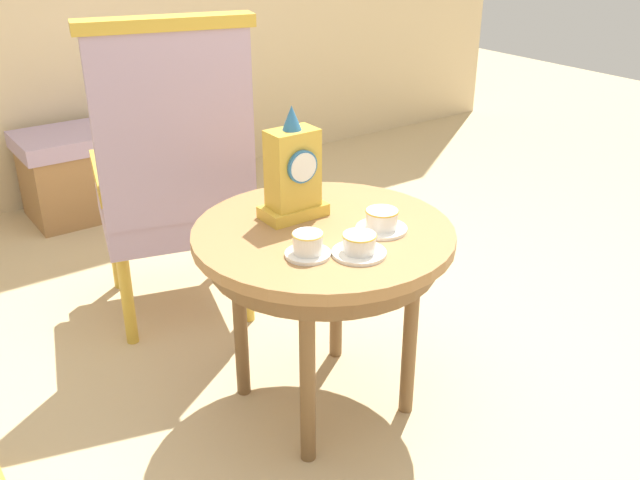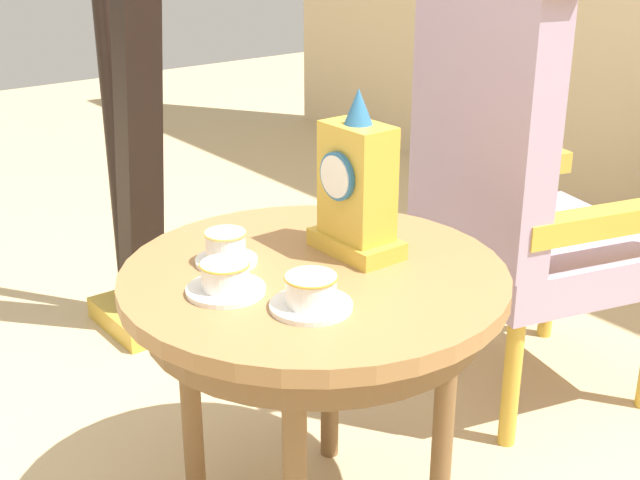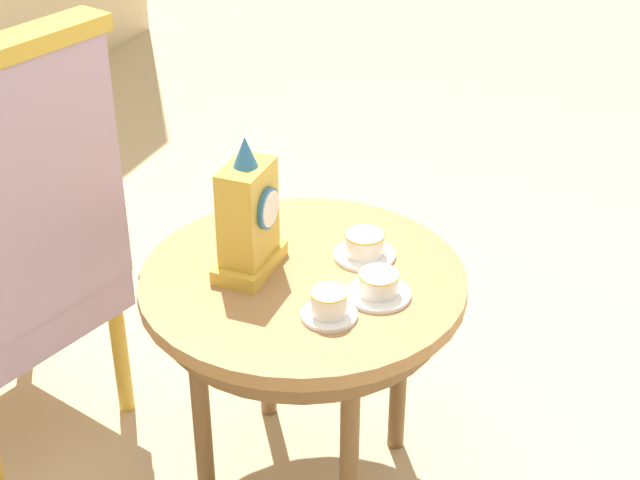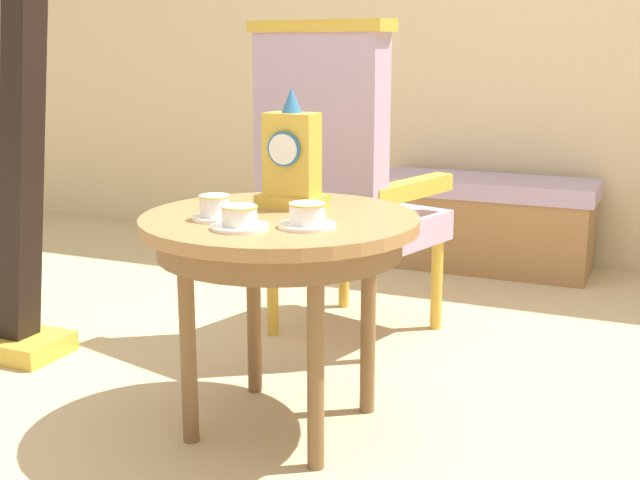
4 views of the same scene
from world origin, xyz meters
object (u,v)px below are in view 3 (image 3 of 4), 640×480
at_px(side_table, 303,301).
at_px(teacup_left, 329,305).
at_px(teacup_center, 365,247).
at_px(mantel_clock, 249,219).
at_px(teacup_right, 379,286).
at_px(armchair, 4,248).

height_order(side_table, teacup_left, teacup_left).
height_order(teacup_center, mantel_clock, mantel_clock).
xyz_separation_m(teacup_center, mantel_clock, (-0.15, 0.23, 0.11)).
xyz_separation_m(teacup_right, teacup_center, (0.15, 0.08, 0.00)).
xyz_separation_m(side_table, mantel_clock, (-0.02, 0.12, 0.21)).
height_order(side_table, armchair, armchair).
xyz_separation_m(teacup_left, mantel_clock, (0.11, 0.24, 0.10)).
xyz_separation_m(teacup_left, teacup_right, (0.11, -0.07, -0.00)).
relative_size(teacup_center, armchair, 0.13).
distance_m(side_table, teacup_left, 0.21).
height_order(teacup_left, mantel_clock, mantel_clock).
bearing_deg(teacup_center, armchair, 107.02).
bearing_deg(teacup_left, teacup_right, -32.30).
xyz_separation_m(side_table, teacup_right, (-0.02, -0.19, 0.10)).
height_order(teacup_right, mantel_clock, mantel_clock).
distance_m(mantel_clock, armchair, 0.64).
bearing_deg(armchair, teacup_center, -72.98).
bearing_deg(teacup_right, mantel_clock, 90.52).
distance_m(teacup_center, mantel_clock, 0.29).
bearing_deg(teacup_right, teacup_left, 147.70).
bearing_deg(teacup_left, armchair, 89.73).
distance_m(teacup_right, mantel_clock, 0.33).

